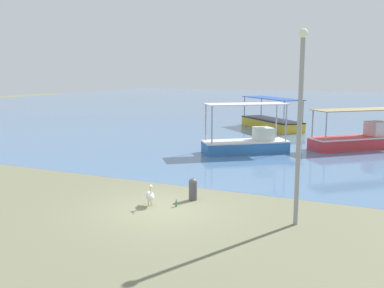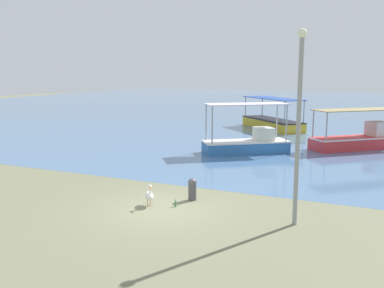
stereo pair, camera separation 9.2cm
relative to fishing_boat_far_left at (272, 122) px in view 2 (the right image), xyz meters
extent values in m
plane|color=#707154|center=(1.61, -22.15, -0.54)|extent=(120.00, 120.00, 0.00)
cube|color=#4D719B|center=(1.61, 25.85, -0.54)|extent=(110.00, 90.00, 0.00)
cube|color=gold|center=(0.00, 0.00, -0.15)|extent=(6.09, 6.07, 0.77)
cube|color=black|center=(0.00, 0.00, 0.19)|extent=(6.15, 6.12, 0.08)
cylinder|color=#99999E|center=(2.78, -1.57, 1.07)|extent=(0.08, 0.08, 1.68)
cylinder|color=#99999E|center=(1.59, -2.77, 1.07)|extent=(0.08, 0.08, 1.68)
cylinder|color=#99999E|center=(-1.59, 2.77, 1.07)|extent=(0.08, 0.08, 1.68)
cylinder|color=#99999E|center=(-2.78, 1.57, 1.07)|extent=(0.08, 0.08, 1.68)
cube|color=#244597|center=(0.00, 0.00, 1.94)|extent=(6.02, 6.00, 0.05)
cube|color=#316DAE|center=(1.15, -11.09, -0.19)|extent=(4.87, 4.17, 0.70)
cube|color=silver|center=(1.15, -11.09, 0.12)|extent=(4.93, 4.22, 0.08)
cylinder|color=#99999E|center=(-0.20, -12.93, 1.20)|extent=(0.08, 0.08, 2.08)
cylinder|color=#99999E|center=(-1.01, -11.81, 1.20)|extent=(0.08, 0.08, 2.08)
cylinder|color=#99999E|center=(3.31, -10.36, 1.20)|extent=(0.08, 0.08, 2.08)
cylinder|color=#99999E|center=(2.50, -9.25, 1.20)|extent=(0.08, 0.08, 2.08)
cube|color=silver|center=(1.15, -11.09, 2.27)|extent=(4.77, 4.13, 0.05)
cube|color=beige|center=(2.03, -10.44, 0.53)|extent=(1.45, 1.49, 0.74)
cube|color=red|center=(7.01, -7.00, -0.17)|extent=(5.60, 5.22, 0.73)
cube|color=silver|center=(7.01, -7.00, 0.15)|extent=(5.65, 5.28, 0.08)
cylinder|color=#99999E|center=(5.39, -9.36, 1.00)|extent=(0.08, 0.08, 1.62)
cylinder|color=#99999E|center=(4.48, -8.34, 1.00)|extent=(0.08, 0.08, 1.62)
cube|color=#937F51|center=(7.01, -7.00, 1.83)|extent=(5.51, 5.17, 0.05)
cube|color=beige|center=(8.03, -6.09, 0.63)|extent=(1.58, 1.58, 0.87)
cylinder|color=#E0997A|center=(1.05, -21.95, -0.43)|extent=(0.03, 0.03, 0.22)
cylinder|color=#E0997A|center=(0.97, -22.02, -0.43)|extent=(0.03, 0.03, 0.22)
ellipsoid|color=white|center=(1.03, -22.01, -0.19)|extent=(0.59, 0.60, 0.32)
ellipsoid|color=white|center=(0.86, -21.83, -0.17)|extent=(0.20, 0.20, 0.10)
cylinder|color=white|center=(1.14, -22.12, 0.04)|extent=(0.07, 0.07, 0.26)
sphere|color=white|center=(1.14, -22.12, 0.20)|extent=(0.11, 0.11, 0.11)
cone|color=#E5933F|center=(1.25, -22.24, 0.19)|extent=(0.25, 0.25, 0.06)
cylinder|color=gray|center=(6.01, -21.78, 2.25)|extent=(0.14, 0.14, 5.59)
sphere|color=#EAEACC|center=(6.01, -21.78, 5.16)|extent=(0.28, 0.28, 0.28)
cylinder|color=#47474C|center=(2.12, -20.76, -0.23)|extent=(0.30, 0.30, 0.62)
sphere|color=#4C4C51|center=(2.12, -20.76, 0.12)|extent=(0.31, 0.31, 0.31)
cylinder|color=#3F7F4C|center=(1.91, -21.72, -0.44)|extent=(0.07, 0.07, 0.20)
cylinder|color=#3F7F4C|center=(1.91, -21.72, -0.31)|extent=(0.03, 0.03, 0.07)
camera|label=1|loc=(8.18, -34.52, 4.09)|focal=40.00mm
camera|label=2|loc=(8.26, -34.48, 4.09)|focal=40.00mm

